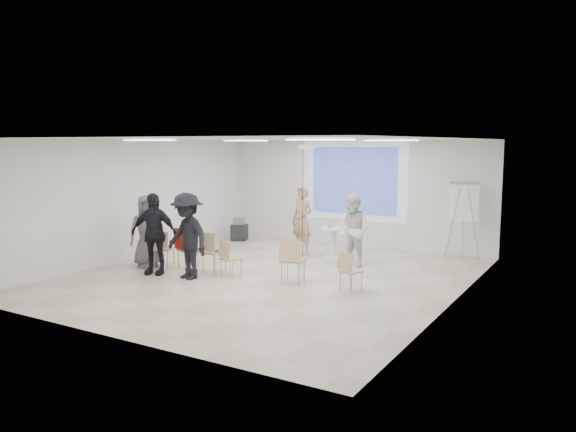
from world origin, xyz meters
The scene contains 30 objects.
floor centered at (0.00, 0.00, -0.05)m, with size 8.00×9.00×0.10m, color beige.
ceiling centered at (0.00, 0.00, 3.05)m, with size 8.00×9.00×0.10m, color white.
wall_back centered at (0.00, 4.55, 1.50)m, with size 8.00×0.10×3.00m, color silver.
wall_left centered at (-4.05, 0.00, 1.50)m, with size 0.10×9.00×3.00m, color silver.
wall_right centered at (4.05, 0.00, 1.50)m, with size 0.10×9.00×3.00m, color silver.
projection_halo centered at (0.00, 4.49, 1.85)m, with size 3.20×0.01×2.30m, color silver.
projection_image centered at (0.00, 4.47, 1.85)m, with size 2.60×0.01×1.90m, color #354AB4.
pedestal_table centered at (0.37, 2.46, 0.45)m, with size 0.79×0.79×0.82m.
player_left centered at (-0.56, 2.47, 1.03)m, with size 0.75×0.51×2.06m, color tan.
player_right centered at (1.16, 1.89, 0.96)m, with size 0.92×0.74×1.91m, color white.
controller_left centered at (-0.38, 2.72, 1.36)m, with size 0.04×0.13×0.04m, color white.
controller_right centered at (0.98, 2.14, 1.29)m, with size 0.04×0.11×0.04m, color silver.
chair_far_left centered at (-2.62, -0.56, 0.52)m, with size 0.52×0.54×0.88m.
chair_left_mid centered at (-2.12, -0.33, 0.52)m, with size 0.55×0.56×0.88m.
chair_left_inner centered at (-1.26, -0.43, 0.56)m, with size 0.47×0.50×0.95m.
chair_center centered at (-0.71, -0.53, 0.48)m, with size 0.48×0.50×0.82m.
chair_right_inner centered at (0.77, -0.35, 0.58)m, with size 0.54×0.57×0.98m.
chair_right_far centered at (2.02, -0.28, 0.47)m, with size 0.48×0.50×0.79m.
red_jacket centered at (-2.09, -0.48, 0.72)m, with size 0.49×0.11×0.47m, color #B31E16.
laptop centered at (-1.25, -0.33, 0.51)m, with size 0.35×0.25×0.03m, color black.
audience_left centered at (-2.35, -1.10, 1.05)m, with size 1.22×0.73×2.09m, color black.
audience_mid centered at (-1.40, -1.07, 1.06)m, with size 1.37×0.75×2.11m, color black.
audience_outer centered at (-3.02, -0.63, 0.95)m, with size 0.93×0.61×1.91m, color slate.
flipchart_easel centered at (3.19, 4.04, 1.45)m, with size 0.84×0.65×1.96m.
av_cart centered at (-3.26, 3.43, 0.32)m, with size 0.55×0.49×0.68m.
ceiling_projector centered at (0.10, 1.49, 2.69)m, with size 0.30×0.25×3.00m.
fluor_panel_nw centered at (-2.00, 2.00, 2.97)m, with size 1.20×0.30×0.02m, color white.
fluor_panel_ne centered at (2.00, 2.00, 2.97)m, with size 1.20×0.30×0.02m, color white.
fluor_panel_sw centered at (-2.00, -1.50, 2.97)m, with size 1.20×0.30×0.02m, color white.
fluor_panel_se centered at (2.00, -1.50, 2.97)m, with size 1.20×0.30×0.02m, color white.
Camera 1 is at (6.48, -10.18, 2.92)m, focal length 35.00 mm.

